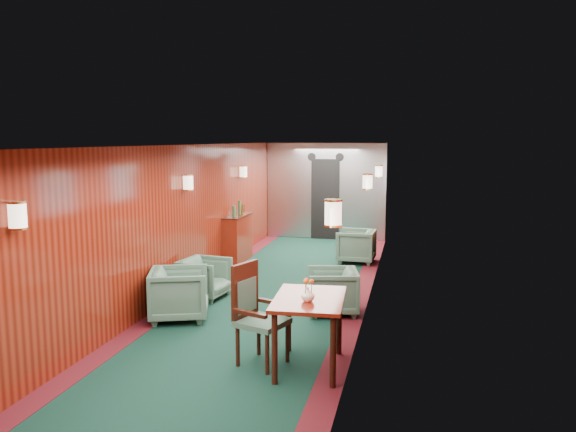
% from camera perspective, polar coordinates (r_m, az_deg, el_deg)
% --- Properties ---
extents(room, '(12.00, 12.10, 2.40)m').
position_cam_1_polar(room, '(8.25, -2.42, 1.86)').
color(room, black).
rests_on(room, ground).
extents(bulkhead, '(2.98, 0.17, 2.39)m').
position_cam_1_polar(bulkhead, '(14.06, 3.85, 2.49)').
color(bulkhead, '#B1B3B8').
rests_on(bulkhead, ground).
extents(windows_right, '(0.02, 8.60, 0.80)m').
position_cam_1_polar(windows_right, '(8.26, 8.06, 0.51)').
color(windows_right, '#A9ACB0').
rests_on(windows_right, ground).
extents(wall_sconces, '(2.97, 7.97, 0.25)m').
position_cam_1_polar(wall_sconces, '(8.78, -1.47, 3.24)').
color(wall_sconces, beige).
rests_on(wall_sconces, ground).
extents(dining_table, '(0.81, 1.11, 0.80)m').
position_cam_1_polar(dining_table, '(6.15, 2.16, -9.41)').
color(dining_table, maroon).
rests_on(dining_table, ground).
extents(side_chair, '(0.63, 0.65, 1.13)m').
position_cam_1_polar(side_chair, '(6.34, -3.41, -9.45)').
color(side_chair, '#1A3E30').
rests_on(side_chair, ground).
extents(credenza, '(0.34, 1.07, 1.24)m').
position_cam_1_polar(credenza, '(11.50, -5.15, -2.21)').
color(credenza, maroon).
rests_on(credenza, ground).
extents(flower_vase, '(0.18, 0.18, 0.15)m').
position_cam_1_polar(flower_vase, '(5.96, 2.03, -7.97)').
color(flower_vase, white).
rests_on(flower_vase, dining_table).
extents(armchair_left_near, '(1.00, 0.99, 0.72)m').
position_cam_1_polar(armchair_left_near, '(8.01, -10.98, -7.76)').
color(armchair_left_near, '#1A3E30').
rests_on(armchair_left_near, ground).
extents(armchair_left_far, '(0.78, 0.77, 0.63)m').
position_cam_1_polar(armchair_left_far, '(9.01, -8.46, -6.24)').
color(armchair_left_far, '#1A3E30').
rests_on(armchair_left_far, ground).
extents(armchair_right_near, '(0.85, 0.83, 0.65)m').
position_cam_1_polar(armchair_right_near, '(8.15, 4.52, -7.61)').
color(armchair_right_near, '#1A3E30').
rests_on(armchair_right_near, ground).
extents(armchair_right_far, '(0.78, 0.76, 0.68)m').
position_cam_1_polar(armchair_right_far, '(11.47, 6.93, -3.04)').
color(armchair_right_far, '#1A3E30').
rests_on(armchair_right_far, ground).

